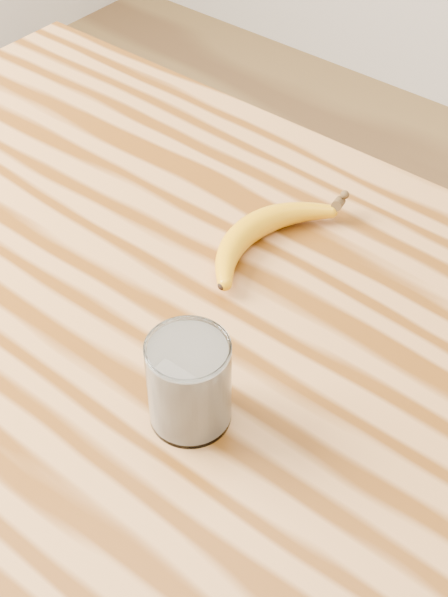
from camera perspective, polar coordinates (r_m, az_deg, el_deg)
The scene contains 3 objects.
table at distance 1.05m, azimuth -4.30°, elevation -5.18°, with size 1.20×0.80×0.90m.
smoothie_glass at distance 0.80m, azimuth -2.41°, elevation -5.79°, with size 0.08×0.08×0.10m.
banana at distance 1.02m, azimuth 1.89°, elevation 4.90°, with size 0.10×0.28×0.03m, color orange, non-canonical shape.
Camera 1 is at (0.49, -0.47, 1.57)m, focal length 50.00 mm.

